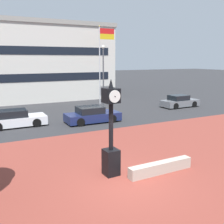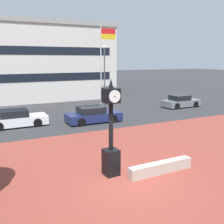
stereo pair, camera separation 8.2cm
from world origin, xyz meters
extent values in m
plane|color=#2D2D30|center=(0.00, 0.00, 0.00)|extent=(200.00, 200.00, 0.00)
cube|color=brown|center=(0.00, 2.02, 0.00)|extent=(44.00, 12.04, 0.01)
cube|color=#ADA393|center=(1.81, 0.23, 0.25)|extent=(3.21, 0.46, 0.50)
cube|color=black|center=(-0.24, 1.06, 0.58)|extent=(0.64, 0.64, 1.16)
cylinder|color=black|center=(-0.24, 1.06, 2.18)|extent=(0.19, 0.19, 2.04)
cube|color=black|center=(-0.24, 1.06, 3.50)|extent=(0.63, 0.63, 0.60)
cylinder|color=white|center=(-0.26, 1.38, 3.50)|extent=(0.51, 0.05, 0.51)
sphere|color=black|center=(-0.26, 1.40, 3.50)|extent=(0.05, 0.05, 0.05)
cylinder|color=white|center=(-0.23, 0.75, 3.50)|extent=(0.51, 0.05, 0.51)
sphere|color=black|center=(-0.23, 0.73, 3.50)|extent=(0.05, 0.05, 0.05)
cone|color=black|center=(-0.24, 1.06, 4.00)|extent=(0.21, 0.21, 0.40)
cube|color=silver|center=(-2.74, 11.92, 0.44)|extent=(4.35, 1.78, 0.64)
cube|color=black|center=(-2.96, 11.92, 1.00)|extent=(2.00, 1.53, 0.56)
cylinder|color=black|center=(-1.39, 12.75, 0.32)|extent=(0.64, 0.22, 0.64)
cylinder|color=black|center=(-1.39, 11.09, 0.32)|extent=(0.64, 0.22, 0.64)
cube|color=navy|center=(2.94, 10.63, 0.44)|extent=(4.35, 1.91, 0.64)
cube|color=black|center=(2.73, 10.63, 1.00)|extent=(2.01, 1.63, 0.56)
cylinder|color=black|center=(4.29, 11.49, 0.32)|extent=(0.64, 0.23, 0.64)
cylinder|color=black|center=(4.28, 9.74, 0.32)|extent=(0.64, 0.23, 0.64)
cylinder|color=black|center=(1.61, 11.52, 0.32)|extent=(0.64, 0.23, 0.64)
cylinder|color=black|center=(1.59, 9.77, 0.32)|extent=(0.64, 0.23, 0.64)
cube|color=slate|center=(13.86, 12.84, 0.44)|extent=(4.11, 1.80, 0.64)
cube|color=black|center=(13.66, 12.83, 1.00)|extent=(1.91, 1.52, 0.56)
cylinder|color=black|center=(15.11, 13.66, 0.32)|extent=(0.64, 0.23, 0.64)
cylinder|color=black|center=(15.14, 12.07, 0.32)|extent=(0.64, 0.23, 0.64)
cylinder|color=black|center=(12.58, 13.61, 0.32)|extent=(0.64, 0.23, 0.64)
cylinder|color=black|center=(12.61, 12.01, 0.32)|extent=(0.64, 0.23, 0.64)
cylinder|color=silver|center=(7.20, 18.56, 4.21)|extent=(0.12, 0.12, 8.42)
sphere|color=gold|center=(7.20, 18.56, 8.48)|extent=(0.14, 0.14, 0.14)
cube|color=red|center=(8.13, 18.56, 7.98)|extent=(1.72, 0.02, 0.58)
cube|color=gold|center=(8.13, 18.56, 7.40)|extent=(1.72, 0.02, 0.58)
cube|color=beige|center=(0.63, 28.76, 4.43)|extent=(20.48, 13.88, 8.87)
cube|color=gray|center=(0.63, 28.76, 9.12)|extent=(20.89, 14.16, 0.50)
cube|color=black|center=(0.63, 21.80, 2.96)|extent=(18.43, 0.04, 0.90)
cube|color=black|center=(0.63, 21.80, 5.91)|extent=(18.43, 0.04, 0.90)
cylinder|color=#4C4C51|center=(6.89, 16.97, 3.03)|extent=(0.14, 0.14, 6.06)
sphere|color=white|center=(6.89, 16.97, 6.21)|extent=(0.36, 0.36, 0.36)
camera|label=1|loc=(-5.18, -8.72, 4.98)|focal=42.82mm
camera|label=2|loc=(-5.11, -8.75, 4.98)|focal=42.82mm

